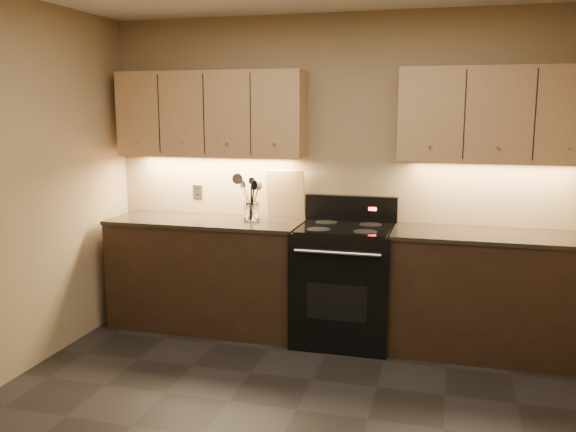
# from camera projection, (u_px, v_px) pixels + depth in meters

# --- Properties ---
(wall_back) EXTENTS (4.00, 0.04, 2.60)m
(wall_back) POSITION_uv_depth(u_px,v_px,m) (343.00, 175.00, 5.03)
(wall_back) COLOR tan
(wall_back) RESTS_ON ground
(counter_left) EXTENTS (1.62, 0.62, 0.93)m
(counter_left) POSITION_uv_depth(u_px,v_px,m) (207.00, 273.00, 5.17)
(counter_left) COLOR black
(counter_left) RESTS_ON ground
(counter_right) EXTENTS (1.46, 0.62, 0.93)m
(counter_right) POSITION_uv_depth(u_px,v_px,m) (489.00, 294.00, 4.59)
(counter_right) COLOR black
(counter_right) RESTS_ON ground
(stove) EXTENTS (0.76, 0.68, 1.14)m
(stove) POSITION_uv_depth(u_px,v_px,m) (344.00, 282.00, 4.85)
(stove) COLOR black
(stove) RESTS_ON ground
(upper_cab_left) EXTENTS (1.60, 0.30, 0.70)m
(upper_cab_left) POSITION_uv_depth(u_px,v_px,m) (211.00, 114.00, 5.09)
(upper_cab_left) COLOR tan
(upper_cab_left) RESTS_ON wall_back
(upper_cab_right) EXTENTS (1.44, 0.30, 0.70)m
(upper_cab_right) POSITION_uv_depth(u_px,v_px,m) (498.00, 115.00, 4.50)
(upper_cab_right) COLOR tan
(upper_cab_right) RESTS_ON wall_back
(outlet_plate) EXTENTS (0.08, 0.01, 0.12)m
(outlet_plate) POSITION_uv_depth(u_px,v_px,m) (198.00, 192.00, 5.39)
(outlet_plate) COLOR #B2B5BA
(outlet_plate) RESTS_ON wall_back
(utensil_crock) EXTENTS (0.16, 0.16, 0.16)m
(utensil_crock) POSITION_uv_depth(u_px,v_px,m) (252.00, 212.00, 5.03)
(utensil_crock) COLOR white
(utensil_crock) RESTS_ON counter_left
(cutting_board) EXTENTS (0.33, 0.10, 0.41)m
(cutting_board) POSITION_uv_depth(u_px,v_px,m) (285.00, 194.00, 5.14)
(cutting_board) COLOR tan
(cutting_board) RESTS_ON counter_left
(wooden_spoon) EXTENTS (0.15, 0.11, 0.33)m
(wooden_spoon) POSITION_uv_depth(u_px,v_px,m) (249.00, 200.00, 5.00)
(wooden_spoon) COLOR tan
(wooden_spoon) RESTS_ON utensil_crock
(black_spoon) EXTENTS (0.12, 0.11, 0.33)m
(black_spoon) POSITION_uv_depth(u_px,v_px,m) (251.00, 199.00, 5.03)
(black_spoon) COLOR black
(black_spoon) RESTS_ON utensil_crock
(black_turner) EXTENTS (0.10, 0.14, 0.36)m
(black_turner) POSITION_uv_depth(u_px,v_px,m) (250.00, 198.00, 4.98)
(black_turner) COLOR black
(black_turner) RESTS_ON utensil_crock
(steel_spatula) EXTENTS (0.21, 0.11, 0.35)m
(steel_spatula) POSITION_uv_depth(u_px,v_px,m) (255.00, 198.00, 5.01)
(steel_spatula) COLOR silver
(steel_spatula) RESTS_ON utensil_crock
(steel_skimmer) EXTENTS (0.26, 0.14, 0.40)m
(steel_skimmer) POSITION_uv_depth(u_px,v_px,m) (255.00, 196.00, 4.98)
(steel_skimmer) COLOR silver
(steel_skimmer) RESTS_ON utensil_crock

